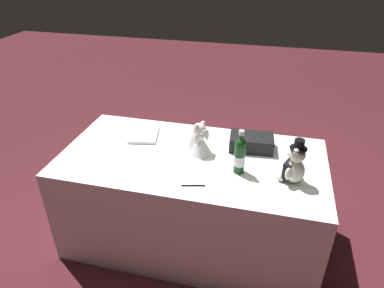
# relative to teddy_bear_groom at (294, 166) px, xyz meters

# --- Properties ---
(ground_plane) EXTENTS (12.00, 12.00, 0.00)m
(ground_plane) POSITION_rel_teddy_bear_groom_xyz_m (0.67, -0.13, -0.87)
(ground_plane) COLOR #47191E
(reception_table) EXTENTS (1.82, 0.92, 0.75)m
(reception_table) POSITION_rel_teddy_bear_groom_xyz_m (0.67, -0.13, -0.49)
(reception_table) COLOR white
(reception_table) RESTS_ON ground_plane
(teddy_bear_groom) EXTENTS (0.16, 0.16, 0.30)m
(teddy_bear_groom) POSITION_rel_teddy_bear_groom_xyz_m (0.00, 0.00, 0.00)
(teddy_bear_groom) COLOR silver
(teddy_bear_groom) RESTS_ON reception_table
(teddy_bear_bride) EXTENTS (0.22, 0.21, 0.24)m
(teddy_bear_bride) POSITION_rel_teddy_bear_groom_xyz_m (0.64, -0.20, -0.01)
(teddy_bear_bride) COLOR white
(teddy_bear_bride) RESTS_ON reception_table
(champagne_bottle) EXTENTS (0.07, 0.07, 0.30)m
(champagne_bottle) POSITION_rel_teddy_bear_groom_xyz_m (0.33, -0.02, 0.01)
(champagne_bottle) COLOR #104014
(champagne_bottle) RESTS_ON reception_table
(signing_pen) EXTENTS (0.15, 0.05, 0.01)m
(signing_pen) POSITION_rel_teddy_bear_groom_xyz_m (0.58, 0.20, -0.11)
(signing_pen) COLOR black
(signing_pen) RESTS_ON reception_table
(gift_case_black) EXTENTS (0.32, 0.21, 0.10)m
(gift_case_black) POSITION_rel_teddy_bear_groom_xyz_m (0.28, -0.33, -0.06)
(gift_case_black) COLOR black
(gift_case_black) RESTS_ON reception_table
(guestbook) EXTENTS (0.25, 0.29, 0.02)m
(guestbook) POSITION_rel_teddy_bear_groom_xyz_m (1.09, -0.32, -0.10)
(guestbook) COLOR white
(guestbook) RESTS_ON reception_table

